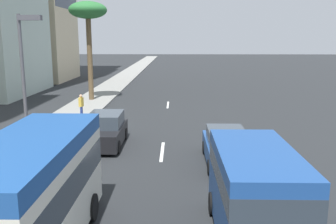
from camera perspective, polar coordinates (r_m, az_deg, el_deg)
ground_plane at (r=35.30m, az=0.13°, el=2.31°), size 198.00×198.00×0.00m
sidewalk_right at (r=36.06m, az=-10.72°, el=2.42°), size 162.00×3.36×0.15m
lane_stripe_mid at (r=18.44m, az=-0.91°, el=-6.16°), size 3.20×0.16×0.01m
lane_stripe_far at (r=31.24m, az=-0.02°, el=1.13°), size 3.20×0.16×0.01m
car_lead at (r=19.54m, az=-9.72°, el=-2.87°), size 4.12×1.90×1.72m
car_second at (r=16.67m, az=9.02°, el=-5.50°), size 4.62×1.85×1.61m
van_third at (r=10.65m, az=13.36°, el=-11.51°), size 4.61×2.23×2.59m
minibus_fourth at (r=10.15m, az=-20.47°, el=-11.70°), size 6.40×2.38×3.12m
pedestrian_mid_block at (r=25.98m, az=-13.37°, el=1.07°), size 0.37×0.30×1.65m
palm_tree at (r=33.51m, az=-12.36°, el=14.67°), size 3.30×3.30×8.58m
street_lamp at (r=15.89m, az=-21.27°, el=5.37°), size 0.24×0.97×6.36m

